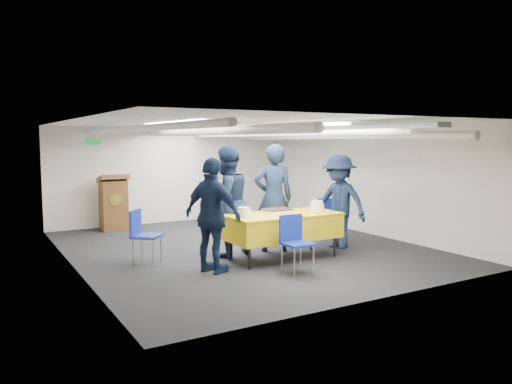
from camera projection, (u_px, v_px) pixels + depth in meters
ground at (243, 248)px, 9.28m from camera, size 7.00×7.00×0.00m
room_shell at (237, 150)px, 9.49m from camera, size 6.00×7.00×2.30m
serving_table at (283, 226)px, 8.35m from camera, size 1.92×0.91×0.77m
sheet_cake at (277, 211)px, 8.36m from camera, size 0.46×0.36×0.08m
plate_stack_left at (244, 213)px, 7.89m from camera, size 0.23×0.23×0.16m
plate_stack_right at (317, 206)px, 8.62m from camera, size 0.24×0.24×0.18m
podium at (114, 203)px, 11.03m from camera, size 0.62×0.53×1.25m
chair_near at (295, 238)px, 7.51m from camera, size 0.43×0.43×0.87m
chair_right at (328, 217)px, 9.56m from camera, size 0.59×0.59×0.87m
chair_left at (142, 231)px, 8.06m from camera, size 0.59×0.59×0.87m
sailor_a at (274, 198)px, 8.90m from camera, size 0.82×0.68×1.92m
sailor_b at (226, 201)px, 8.52m from camera, size 1.03×0.86×1.90m
sailor_c at (213, 216)px, 7.46m from camera, size 0.81×1.10×1.74m
sailor_d at (339, 202)px, 9.18m from camera, size 0.96×1.26×1.72m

